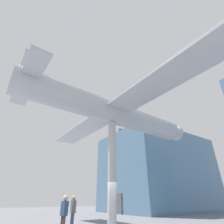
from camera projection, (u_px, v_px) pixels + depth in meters
The scene contains 5 objects.
glass_pavilion_left at pixel (158, 173), 27.65m from camera, with size 11.20×15.99×11.25m.
support_pylon_central at pixel (112, 169), 11.23m from camera, with size 0.54×0.54×6.56m.
suspended_airplane at pixel (114, 112), 13.19m from camera, with size 18.40×15.17×3.27m.
visitor_person at pixel (73, 210), 10.16m from camera, with size 0.42×0.27×1.77m.
visitor_second at pixel (64, 212), 8.50m from camera, with size 0.42×0.26×1.74m.
Camera 1 is at (9.71, -6.51, 1.51)m, focal length 28.00 mm.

